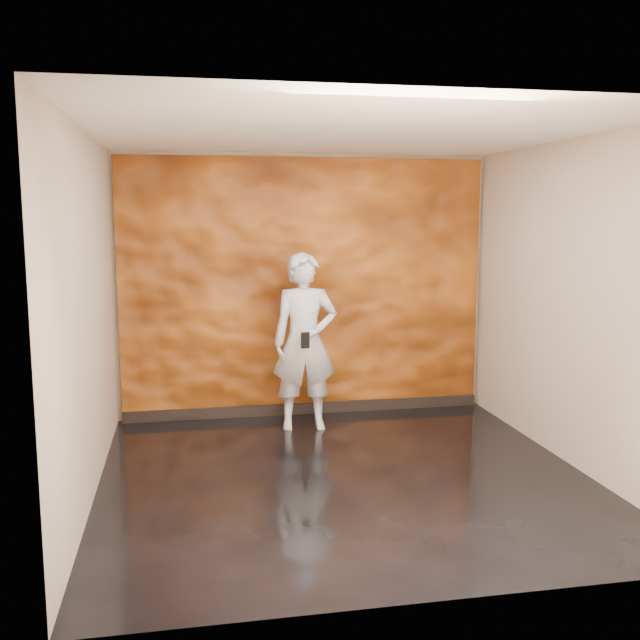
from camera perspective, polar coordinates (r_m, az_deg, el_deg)
The scene contains 5 objects.
room at distance 5.74m, azimuth 2.06°, elevation 0.81°, with size 4.02×4.02×2.81m.
feature_wall at distance 7.65m, azimuth -1.20°, elevation 2.58°, with size 3.90×0.06×2.75m, color orange.
baseboard at distance 7.86m, azimuth -1.12°, elevation -7.07°, with size 3.90×0.04×0.12m, color black.
man at distance 7.17m, azimuth -1.22°, elevation -1.76°, with size 0.65×0.43×1.78m, color #9FA4AD.
phone at distance 6.89m, azimuth -1.19°, elevation -1.63°, with size 0.09×0.02×0.16m, color black.
Camera 1 is at (-1.27, -5.55, 2.16)m, focal length 40.00 mm.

